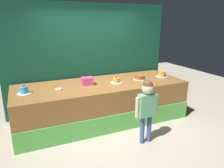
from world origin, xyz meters
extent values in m
plane|color=#ADA38E|center=(0.00, 0.00, 0.00)|extent=(12.00, 12.00, 0.00)
cube|color=brown|center=(0.00, 0.68, 0.44)|extent=(3.74, 1.36, 0.87)
cube|color=#59B24C|center=(0.00, -0.01, 0.20)|extent=(3.74, 0.02, 0.39)
cube|color=#144C38|center=(0.00, 1.46, 1.31)|extent=(4.09, 0.08, 2.62)
cylinder|color=#3F4C8C|center=(0.32, -0.55, 0.27)|extent=(0.08, 0.08, 0.54)
cylinder|color=#3F4C8C|center=(0.47, -0.55, 0.27)|extent=(0.08, 0.08, 0.54)
cube|color=#66B27F|center=(0.40, -0.55, 0.74)|extent=(0.33, 0.15, 0.42)
cylinder|color=beige|center=(0.20, -0.55, 0.73)|extent=(0.07, 0.07, 0.38)
cylinder|color=beige|center=(0.60, -0.55, 0.73)|extent=(0.07, 0.07, 0.38)
sphere|color=beige|center=(0.40, -0.55, 1.06)|extent=(0.21, 0.21, 0.21)
sphere|color=brown|center=(0.40, -0.55, 1.12)|extent=(0.18, 0.18, 0.18)
cube|color=#E34682|center=(-0.32, 0.70, 0.96)|extent=(0.25, 0.19, 0.17)
torus|color=beige|center=(-0.95, 0.58, 0.89)|extent=(0.13, 0.13, 0.03)
cylinder|color=white|center=(-1.59, 0.63, 0.88)|extent=(0.27, 0.27, 0.01)
cylinder|color=#3399D8|center=(-1.59, 0.63, 0.95)|extent=(0.15, 0.15, 0.13)
sphere|color=red|center=(-1.59, 0.63, 1.03)|extent=(0.04, 0.04, 0.04)
cylinder|color=white|center=(0.32, 0.59, 0.88)|extent=(0.26, 0.26, 0.01)
cylinder|color=orange|center=(0.32, 0.59, 0.93)|extent=(0.14, 0.14, 0.10)
sphere|color=red|center=(0.32, 0.59, 1.01)|extent=(0.04, 0.04, 0.04)
cylinder|color=white|center=(0.95, 0.64, 0.88)|extent=(0.28, 0.28, 0.01)
cylinder|color=brown|center=(0.95, 0.64, 0.92)|extent=(0.23, 0.23, 0.08)
cone|color=#F2E566|center=(0.95, 0.64, 0.99)|extent=(0.02, 0.02, 0.04)
cylinder|color=silver|center=(1.59, 0.63, 0.88)|extent=(0.30, 0.30, 0.01)
cylinder|color=orange|center=(1.59, 0.63, 0.95)|extent=(0.17, 0.17, 0.13)
camera|label=1|loc=(-1.61, -3.52, 2.18)|focal=33.82mm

